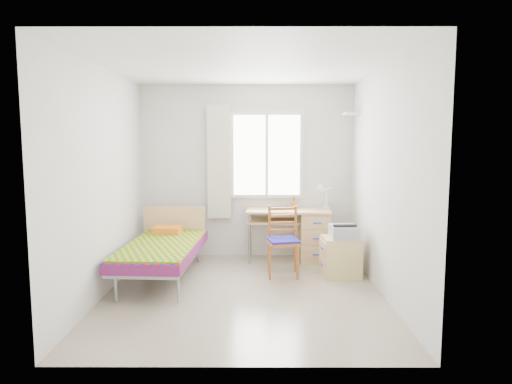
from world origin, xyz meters
TOP-DOWN VIEW (x-y plane):
  - floor at (0.00, 0.00)m, footprint 3.50×3.50m
  - ceiling at (0.00, 0.00)m, footprint 3.50×3.50m
  - wall_back at (0.00, 1.75)m, footprint 3.20×0.00m
  - wall_left at (-1.60, 0.00)m, footprint 0.00×3.50m
  - wall_right at (1.60, 0.00)m, footprint 0.00×3.50m
  - window at (0.30, 1.73)m, footprint 1.10×0.04m
  - curtain at (-0.42, 1.68)m, footprint 0.35×0.05m
  - floating_shelf at (1.49, 1.40)m, footprint 0.20×0.32m
  - bed at (-1.06, 0.59)m, footprint 0.97×1.91m
  - desk at (0.94, 1.47)m, footprint 1.24×0.61m
  - chair at (0.50, 0.74)m, footprint 0.46×0.46m
  - cabinet at (1.25, 0.67)m, footprint 0.51×0.45m
  - printer at (1.28, 0.65)m, footprint 0.34×0.39m
  - laptop at (0.51, 1.50)m, footprint 0.39×0.33m
  - pen_cup at (0.70, 1.60)m, footprint 0.09×0.09m
  - task_lamp at (1.12, 1.43)m, footprint 0.22×0.31m
  - book at (0.36, 1.49)m, footprint 0.21×0.25m

SIDE VIEW (x-z plane):
  - floor at x=0.00m, z-range 0.00..0.00m
  - cabinet at x=1.25m, z-range 0.00..0.52m
  - bed at x=-1.06m, z-range -0.01..0.80m
  - desk at x=0.94m, z-range 0.03..0.79m
  - chair at x=0.50m, z-range 0.06..0.97m
  - book at x=0.36m, z-range 0.58..0.60m
  - printer at x=1.28m, z-range 0.52..0.69m
  - laptop at x=0.51m, z-range 0.76..0.79m
  - pen_cup at x=0.70m, z-range 0.76..0.86m
  - task_lamp at x=1.12m, z-range 0.81..1.19m
  - wall_left at x=-1.60m, z-range -0.45..3.05m
  - wall_right at x=1.60m, z-range -0.45..3.05m
  - wall_back at x=0.00m, z-range -0.30..2.90m
  - curtain at x=-0.42m, z-range 0.60..2.30m
  - window at x=0.30m, z-range 0.90..2.20m
  - floating_shelf at x=1.49m, z-range 2.13..2.17m
  - ceiling at x=0.00m, z-range 2.60..2.60m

